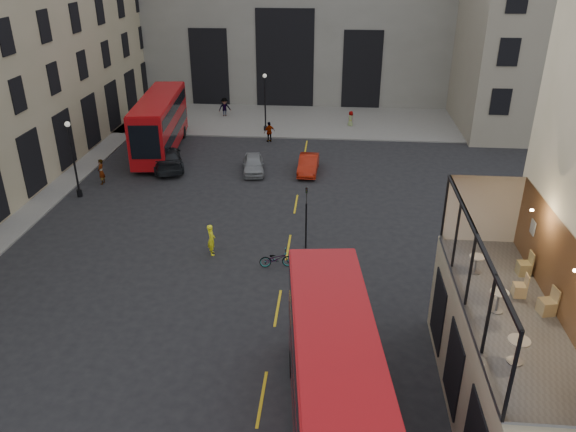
# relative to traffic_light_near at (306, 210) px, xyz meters

# --- Properties ---
(ground) EXTENTS (140.00, 140.00, 0.00)m
(ground) POSITION_rel_traffic_light_near_xyz_m (1.00, -12.00, -2.42)
(ground) COLOR black
(ground) RESTS_ON ground
(host_frontage) EXTENTS (3.00, 11.00, 4.50)m
(host_frontage) POSITION_rel_traffic_light_near_xyz_m (7.50, -12.00, -0.17)
(host_frontage) COLOR tan
(host_frontage) RESTS_ON ground
(cafe_floor) EXTENTS (3.00, 10.00, 0.10)m
(cafe_floor) POSITION_rel_traffic_light_near_xyz_m (7.50, -12.00, 2.12)
(cafe_floor) COLOR slate
(cafe_floor) RESTS_ON host_frontage
(gateway) EXTENTS (35.00, 10.60, 18.00)m
(gateway) POSITION_rel_traffic_light_near_xyz_m (-4.00, 35.99, 6.96)
(gateway) COLOR gray
(gateway) RESTS_ON ground
(building_right) EXTENTS (16.60, 18.60, 20.00)m
(building_right) POSITION_rel_traffic_light_near_xyz_m (21.00, 27.97, 7.97)
(building_right) COLOR gray
(building_right) RESTS_ON ground
(pavement_far) EXTENTS (40.00, 12.00, 0.12)m
(pavement_far) POSITION_rel_traffic_light_near_xyz_m (-5.00, 26.00, -2.36)
(pavement_far) COLOR slate
(pavement_far) RESTS_ON ground
(traffic_light_near) EXTENTS (0.16, 0.20, 3.80)m
(traffic_light_near) POSITION_rel_traffic_light_near_xyz_m (0.00, 0.00, 0.00)
(traffic_light_near) COLOR black
(traffic_light_near) RESTS_ON ground
(traffic_light_far) EXTENTS (0.16, 0.20, 3.80)m
(traffic_light_far) POSITION_rel_traffic_light_near_xyz_m (-14.00, 16.00, 0.00)
(traffic_light_far) COLOR black
(traffic_light_far) RESTS_ON ground
(street_lamp_a) EXTENTS (0.36, 0.36, 5.33)m
(street_lamp_a) POSITION_rel_traffic_light_near_xyz_m (-16.00, 6.00, -0.03)
(street_lamp_a) COLOR black
(street_lamp_a) RESTS_ON ground
(street_lamp_b) EXTENTS (0.36, 0.36, 5.33)m
(street_lamp_b) POSITION_rel_traffic_light_near_xyz_m (-5.00, 22.00, -0.03)
(street_lamp_b) COLOR black
(street_lamp_b) RESTS_ON ground
(bus_near) EXTENTS (4.01, 12.04, 4.71)m
(bus_near) POSITION_rel_traffic_light_near_xyz_m (1.75, -14.20, 0.22)
(bus_near) COLOR #A70B11
(bus_near) RESTS_ON ground
(bus_far) EXTENTS (3.84, 11.85, 4.64)m
(bus_far) POSITION_rel_traffic_light_near_xyz_m (-12.93, 15.60, 0.18)
(bus_far) COLOR #A30B0E
(bus_far) RESTS_ON ground
(car_a) EXTENTS (2.13, 4.05, 1.31)m
(car_a) POSITION_rel_traffic_light_near_xyz_m (-4.66, 11.57, -1.77)
(car_a) COLOR gray
(car_a) RESTS_ON ground
(car_b) EXTENTS (1.53, 4.06, 1.32)m
(car_b) POSITION_rel_traffic_light_near_xyz_m (-0.48, 11.87, -1.76)
(car_b) COLOR #A41B0A
(car_b) RESTS_ON ground
(car_c) EXTENTS (4.04, 6.00, 1.61)m
(car_c) POSITION_rel_traffic_light_near_xyz_m (-11.48, 11.95, -1.62)
(car_c) COLOR black
(car_c) RESTS_ON ground
(bicycle) EXTENTS (1.93, 0.95, 0.97)m
(bicycle) POSITION_rel_traffic_light_near_xyz_m (-1.45, -2.17, -1.94)
(bicycle) COLOR gray
(bicycle) RESTS_ON ground
(cyclist) EXTENTS (0.64, 0.78, 1.84)m
(cyclist) POSITION_rel_traffic_light_near_xyz_m (-5.21, -1.13, -1.51)
(cyclist) COLOR #FFFA1A
(cyclist) RESTS_ON ground
(pedestrian_a) EXTENTS (0.90, 0.80, 1.53)m
(pedestrian_a) POSITION_rel_traffic_light_near_xyz_m (-12.78, 14.42, -1.66)
(pedestrian_a) COLOR gray
(pedestrian_a) RESTS_ON ground
(pedestrian_b) EXTENTS (1.47, 1.26, 1.97)m
(pedestrian_b) POSITION_rel_traffic_light_near_xyz_m (-9.65, 26.31, -1.44)
(pedestrian_b) COLOR gray
(pedestrian_b) RESTS_ON ground
(pedestrian_c) EXTENTS (1.12, 0.95, 1.80)m
(pedestrian_c) POSITION_rel_traffic_light_near_xyz_m (-4.29, 18.98, -1.53)
(pedestrian_c) COLOR gray
(pedestrian_c) RESTS_ON ground
(pedestrian_d) EXTENTS (0.83, 0.88, 1.52)m
(pedestrian_d) POSITION_rel_traffic_light_near_xyz_m (2.89, 24.17, -1.67)
(pedestrian_d) COLOR gray
(pedestrian_d) RESTS_ON ground
(pedestrian_e) EXTENTS (0.47, 0.69, 1.86)m
(pedestrian_e) POSITION_rel_traffic_light_near_xyz_m (-15.30, 8.38, -1.49)
(pedestrian_e) COLOR gray
(pedestrian_e) RESTS_ON ground
(cafe_table_near) EXTENTS (0.65, 0.65, 0.81)m
(cafe_table_near) POSITION_rel_traffic_light_near_xyz_m (6.96, -14.61, 2.71)
(cafe_table_near) COLOR beige
(cafe_table_near) RESTS_ON cafe_floor
(cafe_table_mid) EXTENTS (0.62, 0.62, 0.77)m
(cafe_table_mid) POSITION_rel_traffic_light_near_xyz_m (7.05, -12.03, 2.68)
(cafe_table_mid) COLOR silver
(cafe_table_mid) RESTS_ON cafe_floor
(cafe_table_far) EXTENTS (0.56, 0.56, 0.70)m
(cafe_table_far) POSITION_rel_traffic_light_near_xyz_m (6.85, -9.57, 2.64)
(cafe_table_far) COLOR silver
(cafe_table_far) RESTS_ON cafe_floor
(cafe_chair_b) EXTENTS (0.57, 0.57, 0.97)m
(cafe_chair_b) POSITION_rel_traffic_light_near_xyz_m (8.67, -12.02, 2.47)
(cafe_chair_b) COLOR tan
(cafe_chair_b) RESTS_ON cafe_floor
(cafe_chair_c) EXTENTS (0.44, 0.44, 0.86)m
(cafe_chair_c) POSITION_rel_traffic_light_near_xyz_m (8.06, -11.03, 2.44)
(cafe_chair_c) COLOR tan
(cafe_chair_c) RESTS_ON cafe_floor
(cafe_chair_d) EXTENTS (0.49, 0.49, 0.93)m
(cafe_chair_d) POSITION_rel_traffic_light_near_xyz_m (8.63, -9.55, 2.46)
(cafe_chair_d) COLOR tan
(cafe_chair_d) RESTS_ON cafe_floor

